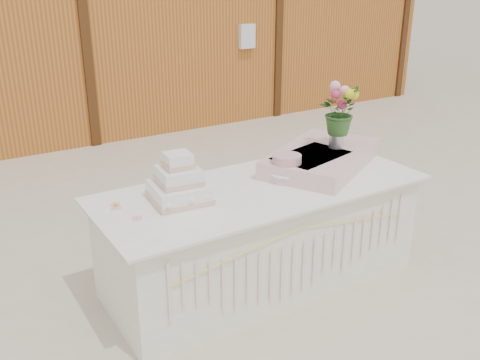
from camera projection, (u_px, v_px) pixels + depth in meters
The scene contains 9 objects.
ground at pixel (261, 280), 4.09m from camera, with size 80.00×80.00×0.00m, color beige.
barn at pixel (44, 8), 8.21m from camera, with size 12.60×4.60×3.30m.
cake_table at pixel (262, 235), 3.95m from camera, with size 2.40×1.00×0.77m.
wedding_cake at pixel (179, 185), 3.54m from camera, with size 0.40×0.40×0.33m.
pink_cake_stand at pixel (287, 166), 3.89m from camera, with size 0.27×0.27×0.19m.
satin_runner at pixel (322, 158), 4.19m from camera, with size 1.06×0.61×0.13m, color beige.
flower_vase at pixel (337, 138), 4.19m from camera, with size 0.12×0.12×0.16m, color silver.
bouquet at pixel (339, 105), 4.10m from camera, with size 0.33×0.28×0.36m, color #2E5C24.
loose_flowers at pixel (122, 212), 3.39m from camera, with size 0.13×0.32×0.02m, color pink, non-canonical shape.
Camera 1 is at (-2.00, -2.91, 2.20)m, focal length 40.00 mm.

